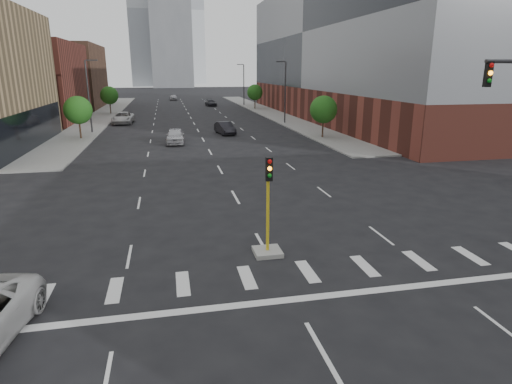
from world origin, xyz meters
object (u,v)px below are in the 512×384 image
object	(u,v)px
car_distant	(173,97)
car_far_left	(123,118)
median_traffic_signal	(268,234)
car_mid_right	(225,128)
car_near_left	(175,136)
car_deep_right	(211,103)

from	to	relation	value
car_distant	car_far_left	bearing A→B (deg)	-100.22
median_traffic_signal	car_mid_right	xyz separation A→B (m)	(3.11, 36.90, -0.21)
car_near_left	car_deep_right	distance (m)	50.62
car_distant	median_traffic_signal	bearing A→B (deg)	-89.55
car_near_left	car_far_left	distance (m)	21.38
median_traffic_signal	car_near_left	xyz separation A→B (m)	(-3.22, 30.88, -0.14)
car_near_left	car_distant	bearing A→B (deg)	92.30
car_far_left	car_distant	xyz separation A→B (m)	(8.53, 50.65, -0.06)
car_near_left	median_traffic_signal	bearing A→B (deg)	-80.73
car_near_left	car_deep_right	bearing A→B (deg)	82.96
car_mid_right	car_distant	xyz separation A→B (m)	(-5.08, 64.74, 0.04)
median_traffic_signal	car_far_left	world-z (taller)	median_traffic_signal
median_traffic_signal	car_near_left	distance (m)	31.05
car_mid_right	car_deep_right	bearing A→B (deg)	76.49
car_mid_right	car_far_left	distance (m)	19.59
car_mid_right	car_far_left	world-z (taller)	car_far_left
median_traffic_signal	car_near_left	bearing A→B (deg)	95.95
car_mid_right	car_deep_right	xyz separation A→B (m)	(2.77, 43.78, -0.05)
car_near_left	car_distant	size ratio (longest dim) A/B	1.05
median_traffic_signal	car_far_left	size ratio (longest dim) A/B	0.71
median_traffic_signal	car_distant	bearing A→B (deg)	91.11
median_traffic_signal	car_distant	size ratio (longest dim) A/B	0.94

